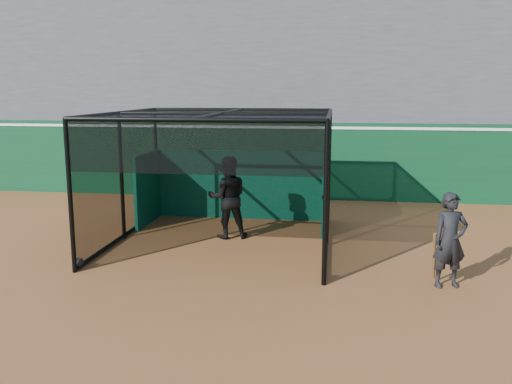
# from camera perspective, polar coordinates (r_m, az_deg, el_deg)

# --- Properties ---
(ground) EXTENTS (120.00, 120.00, 0.00)m
(ground) POSITION_cam_1_polar(r_m,az_deg,el_deg) (10.14, -5.82, -9.79)
(ground) COLOR brown
(ground) RESTS_ON ground
(outfield_wall) EXTENTS (50.00, 0.50, 2.50)m
(outfield_wall) POSITION_cam_1_polar(r_m,az_deg,el_deg) (18.00, 0.67, 3.52)
(outfield_wall) COLOR #0A3C1D
(outfield_wall) RESTS_ON ground
(grandstand) EXTENTS (50.00, 7.85, 8.95)m
(grandstand) POSITION_cam_1_polar(r_m,az_deg,el_deg) (21.62, 2.05, 13.18)
(grandstand) COLOR #4C4C4F
(grandstand) RESTS_ON ground
(batting_cage) EXTENTS (4.97, 5.22, 3.01)m
(batting_cage) POSITION_cam_1_polar(r_m,az_deg,el_deg) (12.59, -3.61, 1.36)
(batting_cage) COLOR black
(batting_cage) RESTS_ON ground
(batter) EXTENTS (1.14, 1.00, 1.99)m
(batter) POSITION_cam_1_polar(r_m,az_deg,el_deg) (13.04, -3.00, -0.57)
(batter) COLOR black
(batter) RESTS_ON ground
(on_deck_player) EXTENTS (0.73, 0.57, 1.75)m
(on_deck_player) POSITION_cam_1_polar(r_m,az_deg,el_deg) (10.39, 19.74, -4.82)
(on_deck_player) COLOR black
(on_deck_player) RESTS_ON ground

